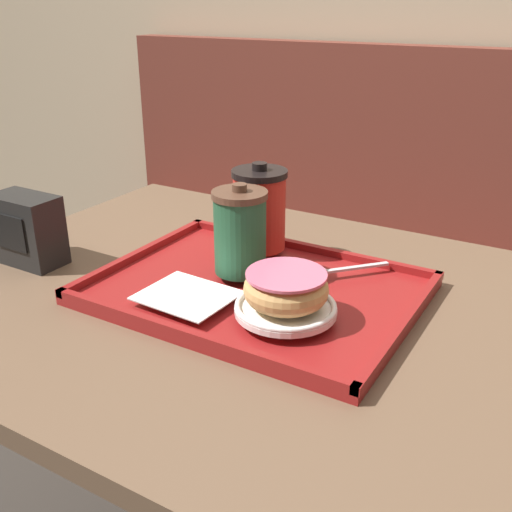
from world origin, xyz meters
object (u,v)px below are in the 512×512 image
at_px(napkin_dispenser, 27,230).
at_px(donut_chocolate_glazed, 286,288).
at_px(coffee_cup_front, 240,232).
at_px(spoon, 328,270).
at_px(coffee_cup_rear, 259,209).

bearing_deg(napkin_dispenser, donut_chocolate_glazed, 2.87).
height_order(coffee_cup_front, napkin_dispenser, coffee_cup_front).
distance_m(coffee_cup_front, napkin_dispenser, 0.37).
relative_size(donut_chocolate_glazed, spoon, 1.00).
relative_size(coffee_cup_front, coffee_cup_rear, 0.95).
distance_m(coffee_cup_front, coffee_cup_rear, 0.10).
distance_m(donut_chocolate_glazed, spoon, 0.15).
height_order(donut_chocolate_glazed, spoon, donut_chocolate_glazed).
xyz_separation_m(coffee_cup_front, coffee_cup_rear, (-0.02, 0.10, 0.00)).
bearing_deg(coffee_cup_front, spoon, 27.79).
bearing_deg(coffee_cup_rear, coffee_cup_front, -76.55).
distance_m(spoon, napkin_dispenser, 0.50).
xyz_separation_m(coffee_cup_rear, napkin_dispenser, (-0.33, -0.20, -0.03)).
distance_m(donut_chocolate_glazed, napkin_dispenser, 0.47).
relative_size(coffee_cup_front, napkin_dispenser, 1.19).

